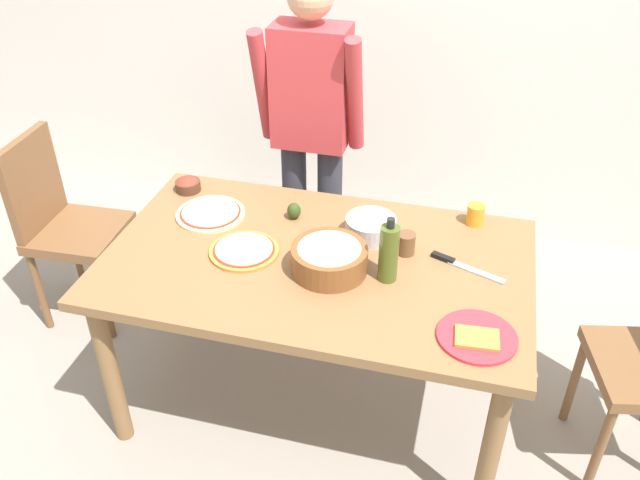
{
  "coord_description": "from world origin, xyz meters",
  "views": [
    {
      "loc": [
        0.53,
        -1.95,
        2.23
      ],
      "look_at": [
        0.0,
        0.05,
        0.81
      ],
      "focal_mm": 37.12,
      "sensor_mm": 36.0,
      "label": 1
    }
  ],
  "objects_px": {
    "dining_table": "(317,277)",
    "mixing_bowl_steel": "(371,227)",
    "plate_with_slice": "(477,337)",
    "chef_knife": "(458,264)",
    "cup_small_brown": "(406,244)",
    "pizza_cooked_on_tray": "(244,250)",
    "popcorn_bowl": "(329,257)",
    "avocado": "(294,211)",
    "cup_orange": "(475,215)",
    "small_sauce_bowl": "(188,185)",
    "person_cook": "(311,126)",
    "olive_oil_bottle": "(389,253)",
    "pizza_raw_on_board": "(210,213)",
    "chair_wooden_left": "(63,219)"
  },
  "relations": [
    {
      "from": "chair_wooden_left",
      "to": "plate_with_slice",
      "type": "bearing_deg",
      "value": -16.64
    },
    {
      "from": "popcorn_bowl",
      "to": "pizza_raw_on_board",
      "type": "bearing_deg",
      "value": 156.97
    },
    {
      "from": "mixing_bowl_steel",
      "to": "chef_knife",
      "type": "distance_m",
      "value": 0.37
    },
    {
      "from": "chair_wooden_left",
      "to": "pizza_cooked_on_tray",
      "type": "height_order",
      "value": "chair_wooden_left"
    },
    {
      "from": "pizza_raw_on_board",
      "to": "mixing_bowl_steel",
      "type": "relative_size",
      "value": 1.43
    },
    {
      "from": "dining_table",
      "to": "olive_oil_bottle",
      "type": "distance_m",
      "value": 0.35
    },
    {
      "from": "person_cook",
      "to": "chef_knife",
      "type": "xyz_separation_m",
      "value": [
        0.75,
        -0.67,
        -0.17
      ]
    },
    {
      "from": "dining_table",
      "to": "mixing_bowl_steel",
      "type": "relative_size",
      "value": 8.0
    },
    {
      "from": "pizza_cooked_on_tray",
      "to": "popcorn_bowl",
      "type": "relative_size",
      "value": 0.95
    },
    {
      "from": "plate_with_slice",
      "to": "chef_knife",
      "type": "height_order",
      "value": "plate_with_slice"
    },
    {
      "from": "olive_oil_bottle",
      "to": "chef_knife",
      "type": "relative_size",
      "value": 0.91
    },
    {
      "from": "dining_table",
      "to": "chef_knife",
      "type": "relative_size",
      "value": 5.72
    },
    {
      "from": "dining_table",
      "to": "cup_orange",
      "type": "distance_m",
      "value": 0.7
    },
    {
      "from": "pizza_cooked_on_tray",
      "to": "plate_with_slice",
      "type": "distance_m",
      "value": 0.93
    },
    {
      "from": "chair_wooden_left",
      "to": "cup_orange",
      "type": "relative_size",
      "value": 11.18
    },
    {
      "from": "pizza_raw_on_board",
      "to": "chef_knife",
      "type": "height_order",
      "value": "pizza_raw_on_board"
    },
    {
      "from": "plate_with_slice",
      "to": "chef_knife",
      "type": "relative_size",
      "value": 0.93
    },
    {
      "from": "dining_table",
      "to": "cup_orange",
      "type": "relative_size",
      "value": 18.82
    },
    {
      "from": "dining_table",
      "to": "chef_knife",
      "type": "xyz_separation_m",
      "value": [
        0.52,
        0.09,
        0.1
      ]
    },
    {
      "from": "person_cook",
      "to": "olive_oil_bottle",
      "type": "height_order",
      "value": "person_cook"
    },
    {
      "from": "pizza_raw_on_board",
      "to": "popcorn_bowl",
      "type": "bearing_deg",
      "value": -23.03
    },
    {
      "from": "popcorn_bowl",
      "to": "small_sauce_bowl",
      "type": "bearing_deg",
      "value": 151.19
    },
    {
      "from": "plate_with_slice",
      "to": "chair_wooden_left",
      "type": "bearing_deg",
      "value": 163.36
    },
    {
      "from": "chef_knife",
      "to": "small_sauce_bowl",
      "type": "bearing_deg",
      "value": 167.91
    },
    {
      "from": "person_cook",
      "to": "small_sauce_bowl",
      "type": "xyz_separation_m",
      "value": [
        -0.45,
        -0.41,
        -0.15
      ]
    },
    {
      "from": "pizza_raw_on_board",
      "to": "cup_orange",
      "type": "relative_size",
      "value": 3.36
    },
    {
      "from": "dining_table",
      "to": "pizza_raw_on_board",
      "type": "distance_m",
      "value": 0.54
    },
    {
      "from": "small_sauce_bowl",
      "to": "cup_orange",
      "type": "relative_size",
      "value": 1.29
    },
    {
      "from": "mixing_bowl_steel",
      "to": "avocado",
      "type": "bearing_deg",
      "value": 171.7
    },
    {
      "from": "avocado",
      "to": "cup_small_brown",
      "type": "bearing_deg",
      "value": -14.83
    },
    {
      "from": "plate_with_slice",
      "to": "avocado",
      "type": "xyz_separation_m",
      "value": [
        -0.78,
        0.54,
        0.03
      ]
    },
    {
      "from": "cup_small_brown",
      "to": "chef_knife",
      "type": "xyz_separation_m",
      "value": [
        0.2,
        -0.03,
        -0.04
      ]
    },
    {
      "from": "dining_table",
      "to": "cup_small_brown",
      "type": "bearing_deg",
      "value": 20.84
    },
    {
      "from": "chef_knife",
      "to": "avocado",
      "type": "relative_size",
      "value": 4.0
    },
    {
      "from": "pizza_raw_on_board",
      "to": "cup_small_brown",
      "type": "relative_size",
      "value": 3.36
    },
    {
      "from": "chair_wooden_left",
      "to": "olive_oil_bottle",
      "type": "distance_m",
      "value": 1.67
    },
    {
      "from": "pizza_cooked_on_tray",
      "to": "cup_small_brown",
      "type": "bearing_deg",
      "value": 14.65
    },
    {
      "from": "chair_wooden_left",
      "to": "mixing_bowl_steel",
      "type": "height_order",
      "value": "chair_wooden_left"
    },
    {
      "from": "mixing_bowl_steel",
      "to": "olive_oil_bottle",
      "type": "xyz_separation_m",
      "value": [
        0.11,
        -0.25,
        0.07
      ]
    },
    {
      "from": "cup_small_brown",
      "to": "chef_knife",
      "type": "distance_m",
      "value": 0.21
    },
    {
      "from": "cup_small_brown",
      "to": "person_cook",
      "type": "bearing_deg",
      "value": 130.69
    },
    {
      "from": "pizza_raw_on_board",
      "to": "popcorn_bowl",
      "type": "height_order",
      "value": "popcorn_bowl"
    },
    {
      "from": "pizza_raw_on_board",
      "to": "mixing_bowl_steel",
      "type": "distance_m",
      "value": 0.67
    },
    {
      "from": "dining_table",
      "to": "popcorn_bowl",
      "type": "xyz_separation_m",
      "value": [
        0.06,
        -0.06,
        0.15
      ]
    },
    {
      "from": "plate_with_slice",
      "to": "pizza_cooked_on_tray",
      "type": "bearing_deg",
      "value": 163.74
    },
    {
      "from": "cup_orange",
      "to": "dining_table",
      "type": "bearing_deg",
      "value": -144.63
    },
    {
      "from": "pizza_raw_on_board",
      "to": "pizza_cooked_on_tray",
      "type": "xyz_separation_m",
      "value": [
        0.23,
        -0.21,
        0.0
      ]
    },
    {
      "from": "plate_with_slice",
      "to": "popcorn_bowl",
      "type": "relative_size",
      "value": 0.93
    },
    {
      "from": "dining_table",
      "to": "chef_knife",
      "type": "bearing_deg",
      "value": 9.79
    },
    {
      "from": "mixing_bowl_steel",
      "to": "cup_small_brown",
      "type": "xyz_separation_m",
      "value": [
        0.15,
        -0.08,
        0.0
      ]
    }
  ]
}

